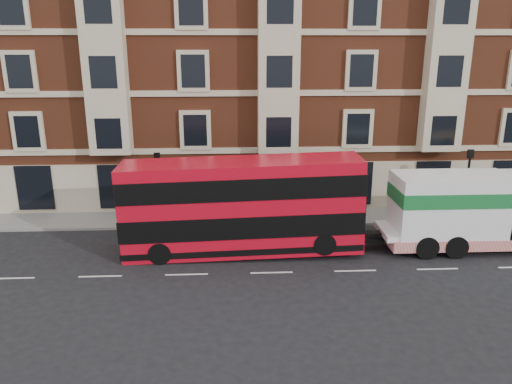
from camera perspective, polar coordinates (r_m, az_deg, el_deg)
ground at (r=23.88m, az=1.79°, el=-9.20°), size 120.00×120.00×0.00m
sidewalk at (r=30.75m, az=0.69°, el=-2.93°), size 90.00×3.00×0.15m
victorian_terrace at (r=36.45m, az=0.82°, el=16.20°), size 45.00×12.00×20.40m
lamp_post_west at (r=28.97m, az=-11.07°, el=0.90°), size 0.35×0.15×4.35m
lamp_post_east at (r=31.81m, az=22.99°, el=1.28°), size 0.35×0.15×4.35m
double_decker_bus at (r=25.14m, az=-1.63°, el=-1.50°), size 12.00×2.75×4.86m
tow_truck at (r=28.21m, az=23.70°, el=-1.86°), size 9.61×2.84×4.00m
pedestrian at (r=30.77m, az=-12.07°, el=-1.34°), size 0.72×0.51×1.86m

